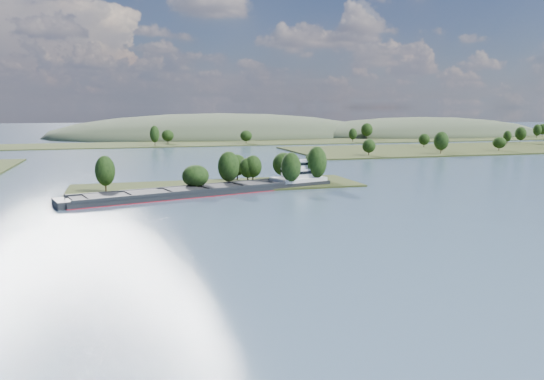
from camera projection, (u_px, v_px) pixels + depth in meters
name	position (u px, v px, depth m)	size (l,w,h in m)	color
ground	(262.00, 221.00, 128.43)	(1800.00, 1800.00, 0.00)	#3D5569
tree_island	(237.00, 175.00, 185.44)	(100.00, 31.11, 14.57)	#2A3317
right_bank	(521.00, 147.00, 361.87)	(320.00, 90.00, 14.66)	#2A3317
back_shoreline	(176.00, 143.00, 396.16)	(900.00, 60.00, 16.16)	#2A3317
hill_east	(422.00, 135.00, 531.65)	(260.00, 140.00, 36.00)	#39452F
hill_west	(220.00, 136.00, 505.68)	(320.00, 160.00, 44.00)	#39452F
cargo_barge	(225.00, 188.00, 172.17)	(90.49, 34.20, 12.29)	black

